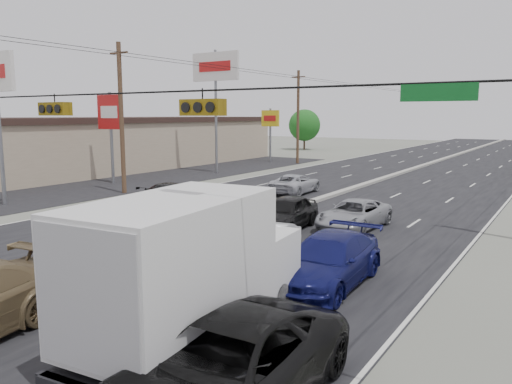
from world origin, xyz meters
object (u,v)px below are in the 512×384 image
Objects in this scene: black_suv at (228,368)px; queue_car_d at (328,261)px; oncoming_near at (173,194)px; pole_sign_far at (270,123)px; utility_pole_left_c at (298,117)px; queue_car_c at (354,215)px; red_sedan at (199,255)px; tree_left_far at (304,125)px; queue_car_a at (286,213)px; oncoming_far at (295,184)px; pole_sign_mid at (111,117)px; pole_sign_billboard at (215,74)px; box_truck at (192,269)px; utility_pole_left_b at (121,118)px; queue_car_b at (267,243)px.

queue_car_d is at bearing 98.63° from black_suv.
pole_sign_far is at bearing -72.33° from oncoming_near.
queue_car_c is (17.20, -26.64, -4.44)m from utility_pole_left_c.
red_sedan is (15.50, -35.98, -4.39)m from utility_pole_left_c.
utility_pole_left_c is at bearing -64.59° from tree_left_far.
tree_left_far is at bearing 110.81° from queue_car_a.
utility_pole_left_c is 1.71× the size of black_suv.
oncoming_far is (-4.79, 9.79, -0.13)m from queue_car_a.
black_suv is (25.31, -19.65, -4.30)m from pole_sign_mid.
black_suv is at bearing -81.62° from queue_car_d.
red_sedan is at bearing -53.88° from pole_sign_billboard.
box_truck is 18.58m from oncoming_near.
utility_pole_left_b is at bearing -33.69° from pole_sign_mid.
queue_car_d is (4.00, 1.42, 0.07)m from red_sedan.
black_suv is at bearing -70.30° from queue_car_a.
pole_sign_billboard is at bearing 129.52° from queue_car_a.
utility_pole_left_b reaches higher than queue_car_c.
oncoming_far is (14.33, 3.25, -4.46)m from pole_sign_mid.
black_suv reaches higher than queue_car_d.
pole_sign_far is 1.11× the size of queue_car_d.
queue_car_c reaches higher than queue_car_b.
black_suv reaches higher than queue_car_b.
utility_pole_left_b is 1.71× the size of black_suv.
queue_car_c is (2.59, 1.90, -0.12)m from queue_car_a.
pole_sign_billboard is 32.20m from queue_car_d.
utility_pole_left_b is 25.00m from utility_pole_left_c.
box_truck is at bearing -38.87° from utility_pole_left_b.
pole_sign_mid is 1.47× the size of queue_car_c.
queue_car_c is (19.20, -14.64, -8.20)m from pole_sign_billboard.
queue_car_a is 3.21m from queue_car_c.
red_sedan reaches higher than oncoming_near.
tree_left_far is 54.28m from queue_car_a.
utility_pole_left_c is at bearing 117.29° from queue_car_d.
utility_pole_left_c reaches higher than box_truck.
queue_car_d is (2.30, -7.93, 0.12)m from queue_car_c.
box_truck is (28.09, -59.98, -1.90)m from tree_left_far.
pole_sign_far is 34.00m from queue_car_a.
red_sedan is at bearing -162.64° from queue_car_d.
red_sedan is 0.74× the size of black_suv.
pole_sign_mid is 22.03m from pole_sign_far.
black_suv is at bearing -42.47° from box_truck.
utility_pole_left_b is 1.43× the size of pole_sign_mid.
utility_pole_left_b is at bearing 141.31° from red_sedan.
tree_left_far is (-9.50, 20.00, -1.39)m from utility_pole_left_c.
queue_car_c is at bearing 104.04° from queue_car_d.
box_truck is at bearing -80.98° from queue_car_c.
oncoming_far is (13.33, -18.75, -3.75)m from pole_sign_far.
queue_car_d is at bearing -26.13° from utility_pole_left_b.
utility_pole_left_b is at bearing 160.78° from queue_car_a.
pole_sign_billboard is 29.18m from queue_car_b.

